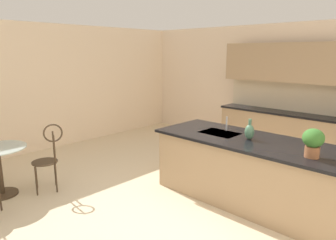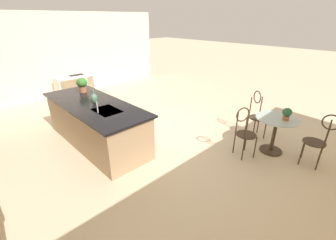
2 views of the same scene
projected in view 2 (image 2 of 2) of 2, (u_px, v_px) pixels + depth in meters
ground_plane at (138, 134)px, 5.33m from camera, size 40.00×40.00×0.00m
wall_right at (58, 55)px, 7.56m from camera, size 0.12×7.80×2.70m
kitchen_island at (96, 123)px, 4.80m from camera, size 2.80×1.06×0.92m
bistro_table at (275, 132)px, 4.49m from camera, size 0.80×0.80×0.74m
chair_near_window at (320, 138)px, 4.00m from camera, size 0.51×0.43×1.04m
chair_by_island at (245, 130)px, 4.28m from camera, size 0.50×0.52×1.04m
chair_toward_desk at (257, 112)px, 5.08m from camera, size 0.53×0.53×1.04m
sink_faucet at (97, 107)px, 4.09m from camera, size 0.02×0.02×0.22m
writing_desk at (75, 83)px, 7.61m from camera, size 0.60×1.20×0.74m
keyboard at (76, 75)px, 7.58m from camera, size 0.16×0.44×0.03m
potted_plant_on_table at (287, 113)px, 4.23m from camera, size 0.17×0.17×0.24m
potted_plant_counter_far at (82, 84)px, 5.21m from camera, size 0.24×0.24×0.34m
vase_on_counter at (94, 98)px, 4.54m from camera, size 0.13×0.13×0.29m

